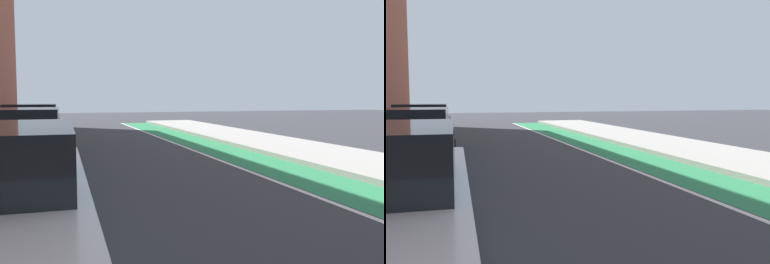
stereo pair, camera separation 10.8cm
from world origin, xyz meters
TOP-DOWN VIEW (x-y plane):
  - ground_plane at (0.00, 14.12)m, footprint 79.71×79.71m
  - bike_lane_paint at (3.13, 16.12)m, footprint 1.60×36.23m
  - lane_divider_stripe at (2.23, 16.12)m, footprint 0.12×36.23m
  - sidewalk_right at (5.47, 16.12)m, footprint 3.08×36.23m
  - parked_sedan_gray at (-2.88, 15.33)m, footprint 2.05×4.84m
  - parked_sedan_black at (-2.88, 20.94)m, footprint 2.00×4.25m

SIDE VIEW (x-z plane):
  - ground_plane at x=0.00m, z-range 0.00..0.00m
  - bike_lane_paint at x=3.13m, z-range 0.00..0.00m
  - lane_divider_stripe at x=2.23m, z-range 0.00..0.00m
  - sidewalk_right at x=5.47m, z-range 0.00..0.14m
  - parked_sedan_black at x=-2.88m, z-range 0.02..1.55m
  - parked_sedan_gray at x=-2.88m, z-range 0.02..1.55m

